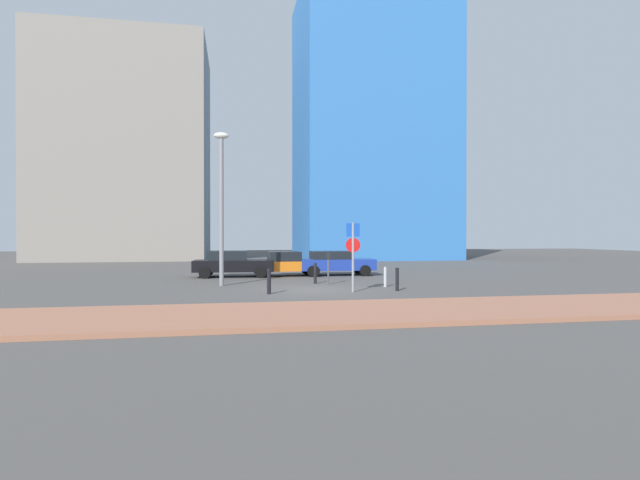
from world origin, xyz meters
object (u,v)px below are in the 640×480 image
parked_car_black (232,263)px  traffic_bollard_near (315,273)px  parked_car_blue (335,262)px  traffic_bollard_far (269,282)px  parking_sign_post (353,248)px  parked_car_orange (285,264)px  traffic_bollard_mid (397,279)px  street_lamp (221,196)px  parking_meter (328,264)px  traffic_bollard_edge (385,277)px

parked_car_black → traffic_bollard_near: bearing=-48.8°
parked_car_blue → traffic_bollard_far: bearing=-118.0°
parking_sign_post → traffic_bollard_near: parking_sign_post is taller
parked_car_orange → traffic_bollard_mid: (3.90, -8.38, -0.24)m
street_lamp → traffic_bollard_near: (4.48, 0.27, -3.70)m
street_lamp → traffic_bollard_near: size_ratio=7.14×
parked_car_orange → parked_car_blue: parked_car_blue is taller
parked_car_blue → traffic_bollard_far: 9.66m
traffic_bollard_near → traffic_bollard_far: bearing=-123.5°
parking_meter → traffic_bollard_far: parking_meter is taller
parked_car_black → traffic_bollard_far: parked_car_black is taller
parked_car_orange → traffic_bollard_edge: (3.89, -6.78, -0.27)m
traffic_bollard_mid → traffic_bollard_edge: 1.60m
traffic_bollard_far → parking_meter: bearing=46.8°
traffic_bollard_near → traffic_bollard_edge: traffic_bollard_near is taller
parked_car_blue → traffic_bollard_edge: (0.89, -6.78, -0.31)m
parked_car_orange → parking_meter: parking_meter is taller
parked_car_black → parking_meter: (4.54, -5.14, 0.20)m
parked_car_orange → parked_car_blue: (3.00, 0.00, 0.04)m
parking_meter → traffic_bollard_far: (-3.07, -3.27, -0.48)m
parked_car_orange → traffic_bollard_edge: 7.82m
parked_car_black → traffic_bollard_edge: 9.59m
parked_car_black → traffic_bollard_near: parked_car_black is taller
street_lamp → traffic_bollard_mid: 8.94m
parked_car_blue → street_lamp: size_ratio=0.62×
parking_meter → street_lamp: (-5.02, 0.29, 3.22)m
parked_car_blue → traffic_bollard_edge: 6.85m
traffic_bollard_mid → traffic_bollard_far: bearing=-178.5°
parked_car_black → parked_car_orange: 3.01m
parking_sign_post → street_lamp: (-5.42, 3.54, 2.39)m
street_lamp → traffic_bollard_edge: street_lamp is taller
street_lamp → traffic_bollard_near: street_lamp is taller
traffic_bollard_edge → parked_car_blue: bearing=97.5°
parking_meter → traffic_bollard_edge: parking_meter is taller
parking_sign_post → parking_meter: bearing=97.1°
parked_car_orange → traffic_bollard_far: size_ratio=4.36×
parked_car_orange → traffic_bollard_far: (-1.53, -8.52, -0.23)m
parked_car_black → traffic_bollard_far: bearing=-80.1°
parked_car_black → parked_car_blue: size_ratio=1.03×
traffic_bollard_mid → traffic_bollard_edge: size_ratio=1.08×
traffic_bollard_near → parked_car_orange: bearing=102.0°
parked_car_black → traffic_bollard_near: size_ratio=4.55×
traffic_bollard_near → traffic_bollard_far: traffic_bollard_near is taller
parking_sign_post → parked_car_blue: bearing=82.9°
parked_car_orange → traffic_bollard_mid: 9.24m
traffic_bollard_far → traffic_bollard_edge: 5.70m
street_lamp → traffic_bollard_far: 5.50m
parked_car_orange → parking_sign_post: size_ratio=1.51×
traffic_bollard_mid → traffic_bollard_far: 5.43m
traffic_bollard_near → parked_car_blue: bearing=66.9°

